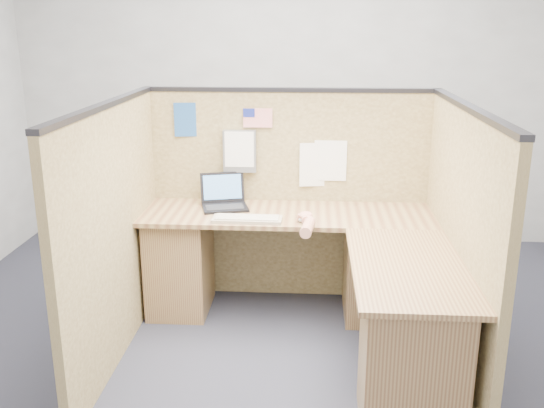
# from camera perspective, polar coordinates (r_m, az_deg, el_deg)

# --- Properties ---
(floor) EXTENTS (5.00, 5.00, 0.00)m
(floor) POSITION_cam_1_polar(r_m,az_deg,el_deg) (3.76, 0.93, -14.65)
(floor) COLOR #222230
(floor) RESTS_ON ground
(wall_back) EXTENTS (5.00, 0.00, 5.00)m
(wall_back) POSITION_cam_1_polar(r_m,az_deg,el_deg) (5.49, 2.23, 10.83)
(wall_back) COLOR gray
(wall_back) RESTS_ON floor
(wall_front) EXTENTS (5.00, 0.00, 5.00)m
(wall_front) POSITION_cam_1_polar(r_m,az_deg,el_deg) (1.11, -4.83, -12.77)
(wall_front) COLOR gray
(wall_front) RESTS_ON floor
(cubicle_partitions) EXTENTS (2.06, 1.83, 1.53)m
(cubicle_partitions) POSITION_cam_1_polar(r_m,az_deg,el_deg) (3.83, 1.31, -1.39)
(cubicle_partitions) COLOR brown
(cubicle_partitions) RESTS_ON floor
(l_desk) EXTENTS (1.95, 1.75, 0.73)m
(l_desk) POSITION_cam_1_polar(r_m,az_deg,el_deg) (3.82, 3.96, -7.45)
(l_desk) COLOR brown
(l_desk) RESTS_ON floor
(laptop) EXTENTS (0.35, 0.36, 0.22)m
(laptop) POSITION_cam_1_polar(r_m,az_deg,el_deg) (4.21, -4.34, 0.49)
(laptop) COLOR black
(laptop) RESTS_ON l_desk
(keyboard) EXTENTS (0.45, 0.16, 0.03)m
(keyboard) POSITION_cam_1_polar(r_m,az_deg,el_deg) (3.90, -2.35, -1.42)
(keyboard) COLOR gray
(keyboard) RESTS_ON l_desk
(mouse) EXTENTS (0.11, 0.08, 0.04)m
(mouse) POSITION_cam_1_polar(r_m,az_deg,el_deg) (3.87, 3.20, -1.43)
(mouse) COLOR #B8B8BC
(mouse) RESTS_ON l_desk
(hand_forearm) EXTENTS (0.11, 0.37, 0.08)m
(hand_forearm) POSITION_cam_1_polar(r_m,az_deg,el_deg) (3.74, 3.33, -1.85)
(hand_forearm) COLOR tan
(hand_forearm) RESTS_ON l_desk
(blue_poster) EXTENTS (0.18, 0.03, 0.24)m
(blue_poster) POSITION_cam_1_polar(r_m,az_deg,el_deg) (4.32, -8.02, 7.86)
(blue_poster) COLOR #1E4B8B
(blue_poster) RESTS_ON cubicle_partitions
(american_flag) EXTENTS (0.21, 0.01, 0.35)m
(american_flag) POSITION_cam_1_polar(r_m,az_deg,el_deg) (4.23, -1.67, 7.93)
(american_flag) COLOR olive
(american_flag) RESTS_ON cubicle_partitions
(file_holder) EXTENTS (0.23, 0.05, 0.30)m
(file_holder) POSITION_cam_1_polar(r_m,az_deg,el_deg) (4.27, -3.06, 5.00)
(file_holder) COLOR slate
(file_holder) RESTS_ON cubicle_partitions
(paper_left) EXTENTS (0.23, 0.01, 0.29)m
(paper_left) POSITION_cam_1_polar(r_m,az_deg,el_deg) (4.28, 5.52, 4.07)
(paper_left) COLOR white
(paper_left) RESTS_ON cubicle_partitions
(paper_right) EXTENTS (0.24, 0.04, 0.31)m
(paper_right) POSITION_cam_1_polar(r_m,az_deg,el_deg) (4.29, 4.25, 3.70)
(paper_right) COLOR white
(paper_right) RESTS_ON cubicle_partitions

